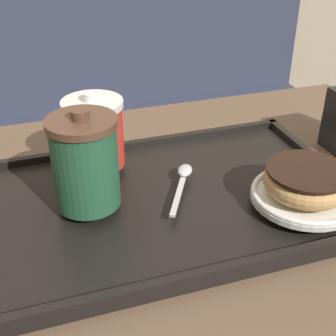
# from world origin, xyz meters

# --- Properties ---
(booth_bench) EXTENTS (1.41, 0.44, 1.00)m
(booth_bench) POSITION_xyz_m (0.12, 0.87, 0.32)
(booth_bench) COLOR #33384C
(booth_bench) RESTS_ON ground_plane
(cafe_table) EXTENTS (1.04, 0.69, 0.71)m
(cafe_table) POSITION_xyz_m (0.00, 0.00, 0.56)
(cafe_table) COLOR brown
(cafe_table) RESTS_ON ground_plane
(serving_tray) EXTENTS (0.54, 0.35, 0.02)m
(serving_tray) POSITION_xyz_m (-0.00, -0.01, 0.72)
(serving_tray) COLOR black
(serving_tray) RESTS_ON cafe_table
(coffee_cup_front) EXTENTS (0.09, 0.09, 0.14)m
(coffee_cup_front) POSITION_xyz_m (-0.11, -0.00, 0.80)
(coffee_cup_front) COLOR #235638
(coffee_cup_front) RESTS_ON serving_tray
(coffee_cup_rear) EXTENTS (0.09, 0.09, 0.12)m
(coffee_cup_rear) POSITION_xyz_m (-0.08, 0.10, 0.79)
(coffee_cup_rear) COLOR red
(coffee_cup_rear) RESTS_ON serving_tray
(plate_with_chocolate_donut) EXTENTS (0.15, 0.15, 0.01)m
(plate_with_chocolate_donut) POSITION_xyz_m (0.18, -0.09, 0.74)
(plate_with_chocolate_donut) COLOR white
(plate_with_chocolate_donut) RESTS_ON serving_tray
(donut_chocolate_glazed) EXTENTS (0.12, 0.12, 0.04)m
(donut_chocolate_glazed) POSITION_xyz_m (0.18, -0.09, 0.77)
(donut_chocolate_glazed) COLOR tan
(donut_chocolate_glazed) RESTS_ON plate_with_chocolate_donut
(spoon) EXTENTS (0.08, 0.12, 0.01)m
(spoon) POSITION_xyz_m (0.03, 0.01, 0.74)
(spoon) COLOR silver
(spoon) RESTS_ON serving_tray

